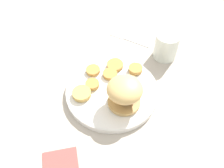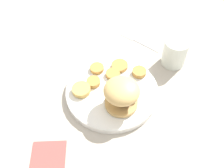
# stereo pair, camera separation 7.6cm
# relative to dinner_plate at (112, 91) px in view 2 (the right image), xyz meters

# --- Properties ---
(ground_plane) EXTENTS (4.00, 4.00, 0.00)m
(ground_plane) POSITION_rel_dinner_plate_xyz_m (0.00, 0.00, -0.01)
(ground_plane) COLOR #B2A899
(dinner_plate) EXTENTS (0.28, 0.28, 0.02)m
(dinner_plate) POSITION_rel_dinner_plate_xyz_m (0.00, 0.00, 0.00)
(dinner_plate) COLOR white
(dinner_plate) RESTS_ON ground_plane
(sandwich) EXTENTS (0.10, 0.10, 0.09)m
(sandwich) POSITION_rel_dinner_plate_xyz_m (0.01, -0.06, 0.06)
(sandwich) COLOR tan
(sandwich) RESTS_ON dinner_plate
(potato_round_0) EXTENTS (0.04, 0.04, 0.01)m
(potato_round_0) POSITION_rel_dinner_plate_xyz_m (0.10, 0.03, 0.02)
(potato_round_0) COLOR #BC8942
(potato_round_0) RESTS_ON dinner_plate
(potato_round_1) EXTENTS (0.05, 0.05, 0.01)m
(potato_round_1) POSITION_rel_dinner_plate_xyz_m (0.06, 0.08, 0.01)
(potato_round_1) COLOR #BC8942
(potato_round_1) RESTS_ON dinner_plate
(potato_round_2) EXTENTS (0.04, 0.04, 0.01)m
(potato_round_2) POSITION_rel_dinner_plate_xyz_m (0.02, 0.05, 0.02)
(potato_round_2) COLOR #BC8942
(potato_round_2) RESTS_ON dinner_plate
(potato_round_3) EXTENTS (0.06, 0.06, 0.01)m
(potato_round_3) POSITION_rel_dinner_plate_xyz_m (-0.09, 0.03, 0.02)
(potato_round_3) COLOR tan
(potato_round_3) RESTS_ON dinner_plate
(potato_round_4) EXTENTS (0.04, 0.04, 0.01)m
(potato_round_4) POSITION_rel_dinner_plate_xyz_m (-0.02, 0.09, 0.02)
(potato_round_4) COLOR #BC8942
(potato_round_4) RESTS_ON dinner_plate
(potato_round_5) EXTENTS (0.04, 0.04, 0.01)m
(potato_round_5) POSITION_rel_dinner_plate_xyz_m (-0.04, 0.04, 0.02)
(potato_round_5) COLOR #BC8942
(potato_round_5) RESTS_ON dinner_plate
(fork) EXTENTS (0.10, 0.15, 0.00)m
(fork) POSITION_rel_dinner_plate_xyz_m (0.18, 0.18, -0.01)
(fork) COLOR silver
(fork) RESTS_ON ground_plane
(drinking_glass) EXTENTS (0.08, 0.08, 0.09)m
(drinking_glass) POSITION_rel_dinner_plate_xyz_m (0.24, 0.05, 0.03)
(drinking_glass) COLOR silver
(drinking_glass) RESTS_ON ground_plane
(napkin) EXTENTS (0.13, 0.16, 0.01)m
(napkin) POSITION_rel_dinner_plate_xyz_m (-0.23, -0.15, -0.01)
(napkin) COLOR #B24C47
(napkin) RESTS_ON ground_plane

